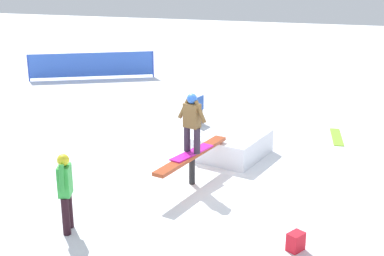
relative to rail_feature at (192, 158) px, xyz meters
The scene contains 9 objects.
ground_plane 0.64m from the rail_feature, ahead, with size 60.00×60.00×0.00m, color white.
rail_feature is the anchor object (origin of this frame).
snow_kicker_ramp 2.06m from the rail_feature, 164.20° to the left, with size 1.80×1.50×0.61m, color white.
main_rider_on_rail 0.81m from the rail_feature, ahead, with size 1.32×0.75×1.39m.
bystander_green 3.21m from the rail_feature, 31.87° to the right, with size 0.65×0.31×1.56m.
loose_snowboard_lime 5.29m from the rail_feature, 143.15° to the left, with size 1.51×0.28×0.02m, color #8ECE32.
folding_chair 4.52m from the rail_feature, 165.89° to the right, with size 0.54×0.54×0.88m.
backpack_on_snow 3.45m from the rail_feature, 48.10° to the left, with size 0.30×0.22×0.34m, color red.
safety_fence 11.41m from the rail_feature, 143.13° to the right, with size 2.17×4.71×1.10m.
Camera 1 is at (10.84, 2.99, 5.06)m, focal length 50.00 mm.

